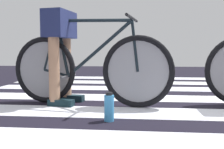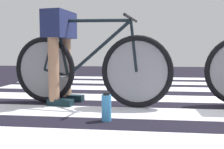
% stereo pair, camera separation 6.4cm
% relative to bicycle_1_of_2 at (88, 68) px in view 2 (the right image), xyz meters
% --- Properties ---
extents(ground, '(18.00, 14.00, 0.02)m').
position_rel_bicycle_1_of_2_xyz_m(ground, '(0.90, 0.01, -0.40)').
color(ground, black).
extents(crosswalk_markings, '(5.35, 5.78, 0.00)m').
position_rel_bicycle_1_of_2_xyz_m(crosswalk_markings, '(0.90, 0.07, -0.38)').
color(crosswalk_markings, silver).
rests_on(crosswalk_markings, ground).
extents(bicycle_1_of_2, '(1.72, 0.54, 0.93)m').
position_rel_bicycle_1_of_2_xyz_m(bicycle_1_of_2, '(0.00, 0.00, 0.00)').
color(bicycle_1_of_2, black).
rests_on(bicycle_1_of_2, ground).
extents(cyclist_1_of_2, '(0.37, 0.44, 0.98)m').
position_rel_bicycle_1_of_2_xyz_m(cyclist_1_of_2, '(-0.31, 0.05, 0.25)').
color(cyclist_1_of_2, '#A87A5B').
rests_on(cyclist_1_of_2, ground).
extents(water_bottle, '(0.08, 0.08, 0.23)m').
position_rel_bicycle_1_of_2_xyz_m(water_bottle, '(0.28, -0.60, -0.27)').
color(water_bottle, '#3C93D3').
rests_on(water_bottle, ground).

